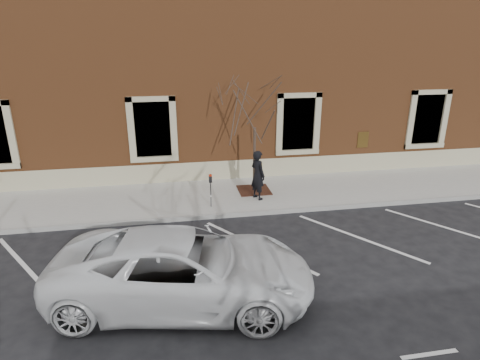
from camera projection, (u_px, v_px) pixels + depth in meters
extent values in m
plane|color=#28282B|center=(243.00, 216.00, 13.90)|extent=(120.00, 120.00, 0.00)
cube|color=beige|center=(235.00, 195.00, 15.50)|extent=(40.00, 3.50, 0.15)
cube|color=#9E9E99|center=(243.00, 214.00, 13.83)|extent=(40.00, 0.12, 0.15)
cube|color=brown|center=(215.00, 77.00, 19.75)|extent=(40.00, 8.50, 8.00)
cube|color=tan|center=(228.00, 169.00, 16.99)|extent=(40.00, 0.06, 0.80)
cube|color=black|center=(153.00, 129.00, 15.99)|extent=(1.40, 0.30, 2.20)
cube|color=tan|center=(155.00, 159.00, 16.23)|extent=(1.90, 0.20, 0.20)
cube|color=black|center=(297.00, 123.00, 16.98)|extent=(1.40, 0.30, 2.20)
cube|color=tan|center=(297.00, 152.00, 17.22)|extent=(1.90, 0.20, 0.20)
cube|color=black|center=(425.00, 119.00, 17.97)|extent=(1.40, 0.30, 2.20)
cube|color=tan|center=(424.00, 146.00, 18.21)|extent=(1.90, 0.20, 0.20)
imported|color=black|center=(258.00, 175.00, 14.69)|extent=(0.70, 0.80, 1.85)
cylinder|color=#595B60|center=(211.00, 195.00, 14.12)|extent=(0.04, 0.04, 0.91)
cube|color=black|center=(210.00, 179.00, 13.93)|extent=(0.11, 0.08, 0.24)
cube|color=red|center=(210.00, 175.00, 13.88)|extent=(0.10, 0.08, 0.05)
cube|color=white|center=(211.00, 196.00, 14.10)|extent=(0.05, 0.00, 0.06)
cube|color=#402114|center=(254.00, 190.00, 15.77)|extent=(1.22, 1.22, 0.03)
cylinder|color=#443329|center=(254.00, 160.00, 15.35)|extent=(0.10, 0.10, 2.51)
imported|color=white|center=(184.00, 269.00, 9.18)|extent=(6.35, 3.80, 1.65)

